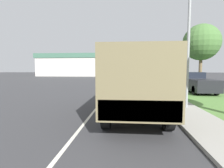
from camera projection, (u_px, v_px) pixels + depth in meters
The scene contains 12 objects.
ground_plane at pixel (119, 80), 35.60m from camera, with size 180.00×180.00×0.00m, color #38383A.
lane_centre_stripe at pixel (119, 80), 35.60m from camera, with size 0.12×120.00×0.00m.
sidewalk_right at pixel (141, 80), 35.21m from camera, with size 1.80×120.00×0.12m.
grass_strip_right at pixel (163, 80), 34.84m from camera, with size 7.00×120.00×0.02m.
military_truck at pixel (134, 79), 8.26m from camera, with size 2.43×7.33×2.84m.
car_nearest_ahead at pixel (128, 81), 21.57m from camera, with size 1.86×4.23×1.42m.
car_second_ahead at pixel (126, 77), 35.59m from camera, with size 1.81×4.86×1.44m.
pickup_truck at pixel (196, 83), 16.08m from camera, with size 1.96×5.04×1.82m.
lamp_post at pixel (184, 32), 8.84m from camera, with size 1.69×0.24×6.39m.
tree_mid_right at pixel (201, 43), 17.82m from camera, with size 3.66×3.66×6.68m.
tree_far_right at pixel (174, 52), 31.99m from camera, with size 3.47×3.47×6.97m.
building_distant at pixel (71, 65), 58.52m from camera, with size 19.36×12.43×7.02m.
Camera 1 is at (1.65, 4.47, 2.10)m, focal length 28.00 mm.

